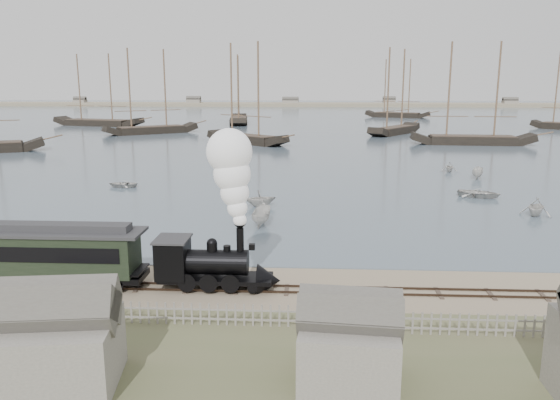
{
  "coord_description": "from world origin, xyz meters",
  "views": [
    {
      "loc": [
        0.3,
        -32.75,
        12.22
      ],
      "look_at": [
        -1.92,
        7.4,
        3.5
      ],
      "focal_mm": 35.0,
      "sensor_mm": 36.0,
      "label": 1
    }
  ],
  "objects": [
    {
      "name": "ground",
      "position": [
        0.0,
        0.0,
        0.0
      ],
      "size": [
        600.0,
        600.0,
        0.0
      ],
      "primitive_type": "plane",
      "color": "tan",
      "rests_on": "ground"
    },
    {
      "name": "harbor_water",
      "position": [
        0.0,
        170.0,
        0.03
      ],
      "size": [
        600.0,
        336.0,
        0.06
      ],
      "primitive_type": "cube",
      "color": "#404F5C",
      "rests_on": "ground"
    },
    {
      "name": "rail_track",
      "position": [
        0.0,
        -2.0,
        0.04
      ],
      "size": [
        120.0,
        1.8,
        0.16
      ],
      "color": "#35271D",
      "rests_on": "ground"
    },
    {
      "name": "picket_fence_west",
      "position": [
        -6.5,
        -7.0,
        0.0
      ],
      "size": [
        19.0,
        0.1,
        1.2
      ],
      "primitive_type": null,
      "color": "slate",
      "rests_on": "ground"
    },
    {
      "name": "picket_fence_east",
      "position": [
        12.5,
        -7.5,
        0.0
      ],
      "size": [
        15.0,
        0.1,
        1.2
      ],
      "primitive_type": null,
      "color": "slate",
      "rests_on": "ground"
    },
    {
      "name": "shed_left",
      "position": [
        -10.0,
        -13.0,
        0.0
      ],
      "size": [
        5.0,
        4.0,
        4.1
      ],
      "primitive_type": null,
      "color": "slate",
      "rests_on": "ground"
    },
    {
      "name": "shed_mid",
      "position": [
        2.0,
        -12.0,
        0.0
      ],
      "size": [
        4.0,
        3.5,
        3.6
      ],
      "primitive_type": null,
      "color": "slate",
      "rests_on": "ground"
    },
    {
      "name": "far_spit",
      "position": [
        0.0,
        250.0,
        0.0
      ],
      "size": [
        500.0,
        20.0,
        1.8
      ],
      "primitive_type": "cube",
      "color": "tan",
      "rests_on": "ground"
    },
    {
      "name": "locomotive",
      "position": [
        -4.49,
        -2.0,
        4.28
      ],
      "size": [
        7.44,
        2.78,
        9.28
      ],
      "color": "black",
      "rests_on": "ground"
    },
    {
      "name": "passenger_coach",
      "position": [
        -16.64,
        -2.0,
        2.16
      ],
      "size": [
        14.05,
        2.71,
        3.41
      ],
      "color": "black",
      "rests_on": "ground"
    },
    {
      "name": "beached_dinghy",
      "position": [
        -17.56,
        0.53,
        0.46
      ],
      "size": [
        4.76,
        5.36,
        0.92
      ],
      "primitive_type": "imported",
      "rotation": [
        0.0,
        0.0,
        1.13
      ],
      "color": "beige",
      "rests_on": "ground"
    },
    {
      "name": "rowboat_1",
      "position": [
        -4.59,
        20.2,
        0.88
      ],
      "size": [
        3.51,
        3.79,
        1.64
      ],
      "primitive_type": "imported",
      "rotation": [
        0.0,
        0.0,
        1.88
      ],
      "color": "beige",
      "rests_on": "harbor_water"
    },
    {
      "name": "rowboat_2",
      "position": [
        -3.89,
        12.96,
        0.81
      ],
      "size": [
        3.97,
        1.76,
        1.49
      ],
      "primitive_type": "imported",
      "rotation": [
        0.0,
        0.0,
        3.06
      ],
      "color": "beige",
      "rests_on": "harbor_water"
    },
    {
      "name": "rowboat_3",
      "position": [
        18.52,
        25.78,
        0.52
      ],
      "size": [
        4.72,
        5.34,
        0.92
      ],
      "primitive_type": "imported",
      "rotation": [
        0.0,
        0.0,
        1.14
      ],
      "color": "beige",
      "rests_on": "harbor_water"
    },
    {
      "name": "rowboat_4",
      "position": [
        21.34,
        17.76,
        0.9
      ],
      "size": [
        4.17,
        4.02,
        1.69
      ],
      "primitive_type": "imported",
      "rotation": [
        0.0,
        0.0,
        5.74
      ],
      "color": "beige",
      "rests_on": "harbor_water"
    },
    {
      "name": "rowboat_5",
      "position": [
        21.88,
        37.9,
        0.73
      ],
      "size": [
        3.7,
        2.44,
        1.34
      ],
      "primitive_type": "imported",
      "rotation": [
        0.0,
        0.0,
        2.78
      ],
      "color": "beige",
      "rests_on": "harbor_water"
    },
    {
      "name": "rowboat_6",
      "position": [
        -21.82,
        29.47,
        0.41
      ],
      "size": [
        2.77,
        3.64,
        0.71
      ],
      "primitive_type": "imported",
      "rotation": [
        0.0,
        0.0,
        4.61
      ],
      "color": "beige",
      "rests_on": "harbor_water"
    },
    {
      "name": "rowboat_7",
      "position": [
        19.58,
        42.99,
        0.74
      ],
      "size": [
        2.98,
        2.7,
        1.37
      ],
      "primitive_type": "imported",
      "rotation": [
        0.0,
        0.0,
        6.09
      ],
      "color": "beige",
      "rests_on": "harbor_water"
    },
    {
      "name": "schooner_1",
      "position": [
        -37.91,
        97.01,
        10.06
      ],
      "size": [
        21.33,
        17.11,
        20.0
      ],
      "primitive_type": null,
      "rotation": [
        0.0,
        0.0,
        0.61
      ],
      "color": "black",
      "rests_on": "harbor_water"
    },
    {
      "name": "schooner_2",
      "position": [
        -12.56,
        76.98,
        10.06
      ],
      "size": [
        18.32,
        15.94,
        20.0
      ],
      "primitive_type": null,
      "rotation": [
        0.0,
        0.0,
        -0.67
      ],
      "color": "black",
      "rests_on": "harbor_water"
    },
    {
      "name": "schooner_3",
      "position": [
        20.37,
        98.82,
        10.06
      ],
      "size": [
        15.29,
        19.49,
        20.0
      ],
      "primitive_type": null,
      "rotation": [
        0.0,
        0.0,
        0.98
      ],
      "color": "black",
      "rests_on": "harbor_water"
    },
    {
      "name": "schooner_4",
      "position": [
        32.43,
        77.53,
        10.06
      ],
      "size": [
        24.0,
        7.07,
        20.0
      ],
      "primitive_type": null,
      "rotation": [
        0.0,
        0.0,
        -0.07
      ],
      "color": "black",
      "rests_on": "harbor_water"
    },
    {
      "name": "schooner_6",
      "position": [
        -59.77,
        119.97,
        10.06
      ],
      "size": [
        27.63,
        12.92,
        20.0
      ],
      "primitive_type": null,
      "rotation": [
        0.0,
        0.0,
        -0.26
      ],
      "color": "black",
      "rests_on": "harbor_water"
    },
    {
      "name": "schooner_7",
      "position": [
        -21.14,
        130.81,
        10.06
      ],
      "size": [
        8.16,
        24.38,
        20.0
      ],
      "primitive_type": null,
      "rotation": [
        0.0,
        0.0,
        1.68
      ],
      "color": "black",
      "rests_on": "harbor_water"
    },
    {
      "name": "schooner_8",
      "position": [
        30.51,
        161.22,
        10.06
      ],
      "size": [
        22.28,
        13.16,
        20.0
      ],
      "primitive_type": null,
      "rotation": [
        0.0,
        0.0,
        -0.39
      ],
      "color": "black",
      "rests_on": "harbor_water"
    }
  ]
}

